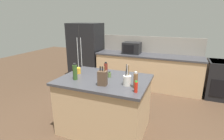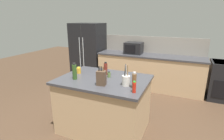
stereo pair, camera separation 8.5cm
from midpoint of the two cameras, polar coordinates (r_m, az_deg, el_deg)
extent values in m
plane|color=#473323|center=(3.33, -1.78, -18.23)|extent=(14.00, 14.00, 0.00)
cube|color=tan|center=(4.96, 12.33, -0.71)|extent=(2.82, 0.62, 0.90)
cube|color=#38383D|center=(4.84, 12.67, 4.60)|extent=(2.86, 0.66, 0.04)
cube|color=gray|center=(5.10, 13.56, 8.01)|extent=(2.82, 0.03, 0.46)
cube|color=tan|center=(3.09, -1.85, -11.38)|extent=(1.40, 1.00, 0.90)
cube|color=#38383D|center=(2.90, -1.94, -3.16)|extent=(1.46, 1.06, 0.04)
cube|color=black|center=(5.59, -7.33, 5.99)|extent=(0.96, 0.72, 1.75)
cube|color=#2D2D2D|center=(5.29, -9.33, 5.28)|extent=(0.01, 0.00, 1.66)
cylinder|color=#ADB2B7|center=(5.30, -9.99, 5.29)|extent=(0.02, 0.02, 0.96)
cylinder|color=#ADB2B7|center=(5.24, -8.89, 5.20)|extent=(0.02, 0.02, 0.96)
cube|color=black|center=(4.91, 7.59, 7.14)|extent=(0.47, 0.38, 0.31)
cube|color=black|center=(4.74, 6.42, 6.83)|extent=(0.29, 0.01, 0.22)
cube|color=#4C3828|center=(2.58, -2.57, -2.67)|extent=(0.14, 0.12, 0.22)
cylinder|color=black|center=(2.54, -3.31, 0.48)|extent=(0.02, 0.02, 0.07)
cylinder|color=black|center=(2.53, -2.61, 0.42)|extent=(0.02, 0.02, 0.07)
cylinder|color=brown|center=(2.52, -1.91, 0.36)|extent=(0.02, 0.02, 0.07)
cylinder|color=beige|center=(2.59, 5.53, -3.49)|extent=(0.12, 0.12, 0.15)
cylinder|color=olive|center=(2.54, 6.02, -0.19)|extent=(0.01, 0.05, 0.18)
cylinder|color=black|center=(2.55, 5.27, -0.14)|extent=(0.01, 0.05, 0.18)
cylinder|color=#B2B2B7|center=(2.52, 5.56, -0.31)|extent=(0.01, 0.03, 0.18)
cylinder|color=brown|center=(2.49, 8.21, -3.61)|extent=(0.06, 0.06, 0.22)
cylinder|color=#B2B2B7|center=(2.45, 8.33, -0.96)|extent=(0.04, 0.04, 0.03)
cylinder|color=#2D4C1E|center=(2.88, -11.31, -0.66)|extent=(0.07, 0.07, 0.24)
cylinder|color=black|center=(2.84, -11.46, 1.97)|extent=(0.05, 0.05, 0.03)
cylinder|color=gold|center=(3.19, -10.06, -0.19)|extent=(0.08, 0.08, 0.10)
cylinder|color=gold|center=(3.18, -10.11, 0.81)|extent=(0.05, 0.05, 0.02)
cylinder|color=maroon|center=(3.05, -1.29, 0.28)|extent=(0.06, 0.06, 0.21)
cylinder|color=black|center=(3.02, -1.30, 2.38)|extent=(0.04, 0.04, 0.02)
cylinder|color=red|center=(2.36, 8.28, -5.69)|extent=(0.05, 0.05, 0.14)
cylinder|color=green|center=(2.33, 8.36, -3.85)|extent=(0.03, 0.03, 0.02)
cylinder|color=#567038|center=(2.94, -0.15, -1.57)|extent=(0.05, 0.05, 0.08)
cylinder|color=black|center=(2.93, -0.16, -0.65)|extent=(0.04, 0.04, 0.02)
camera|label=1|loc=(0.04, -89.24, 0.23)|focal=28.00mm
camera|label=2|loc=(0.04, 90.76, -0.23)|focal=28.00mm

